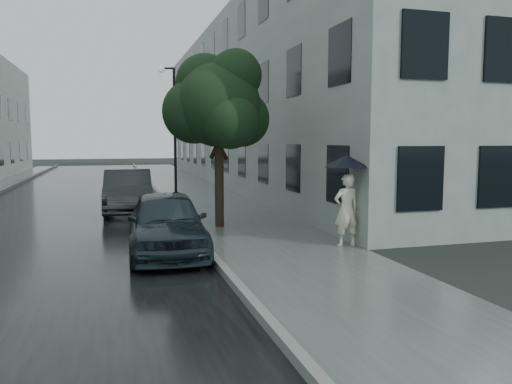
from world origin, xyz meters
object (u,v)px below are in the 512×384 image
object	(u,v)px
lamp_post	(171,123)
car_near	(166,223)
car_far	(128,191)
street_tree	(218,104)
pedestrian	(346,210)

from	to	relation	value
lamp_post	car_near	size ratio (longest dim) A/B	1.40
car_far	street_tree	bearing A→B (deg)	-54.28
lamp_post	car_near	xyz separation A→B (m)	(-1.42, -11.20, -2.53)
pedestrian	car_near	world-z (taller)	pedestrian
pedestrian	car_far	bearing A→B (deg)	-58.32
car_near	car_far	size ratio (longest dim) A/B	0.91
car_near	car_far	distance (m)	6.77
pedestrian	car_near	bearing A→B (deg)	-7.15
lamp_post	street_tree	bearing A→B (deg)	-68.72
pedestrian	lamp_post	size ratio (longest dim) A/B	0.30
lamp_post	car_far	xyz separation A→B (m)	(-2.04, -4.45, -2.48)
pedestrian	car_near	distance (m)	4.14
pedestrian	street_tree	bearing A→B (deg)	-58.86
street_tree	lamp_post	xyz separation A→B (m)	(-0.40, 8.04, -0.27)
car_near	car_far	xyz separation A→B (m)	(-0.62, 6.74, 0.04)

